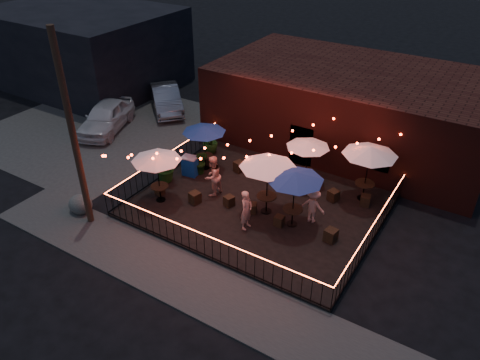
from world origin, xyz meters
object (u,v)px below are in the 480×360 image
object	(u,v)px
cafe_table_1	(204,129)
cafe_table_5	(370,152)
cafe_table_2	(268,164)
utility_pole	(73,135)
cafe_table_3	(308,144)
cafe_table_4	(295,177)
cafe_table_0	(156,157)
cooler	(190,166)
boulder	(80,204)

from	to	relation	value
cafe_table_1	cafe_table_5	xyz separation A→B (m)	(7.41, 1.51, 0.27)
cafe_table_1	cafe_table_2	size ratio (longest dim) A/B	0.80
utility_pole	cafe_table_3	world-z (taller)	utility_pole
utility_pole	cafe_table_3	bearing A→B (deg)	48.86
cafe_table_3	cafe_table_4	xyz separation A→B (m)	(0.92, -3.18, 0.28)
cafe_table_0	cafe_table_4	bearing A→B (deg)	14.71
cafe_table_3	cafe_table_4	world-z (taller)	cafe_table_4
cafe_table_5	cooler	bearing A→B (deg)	-162.52
cafe_table_0	cafe_table_4	size ratio (longest dim) A/B	0.89
cafe_table_1	cooler	distance (m)	1.85
cafe_table_5	cafe_table_0	bearing A→B (deg)	-147.19
utility_pole	boulder	xyz separation A→B (m)	(-0.84, 0.27, -3.62)
cafe_table_3	cafe_table_5	distance (m)	2.76
cooler	cafe_table_0	bearing A→B (deg)	-94.02
cafe_table_0	cafe_table_2	xyz separation A→B (m)	(4.34, 1.71, 0.20)
cafe_table_3	cafe_table_5	size ratio (longest dim) A/B	0.76
cafe_table_4	cafe_table_5	bearing A→B (deg)	61.52
cafe_table_5	cooler	size ratio (longest dim) A/B	3.17
cafe_table_5	cooler	xyz separation A→B (m)	(-7.65, -2.41, -1.86)
cafe_table_1	cafe_table_5	world-z (taller)	cafe_table_5
cafe_table_2	cafe_table_5	world-z (taller)	cafe_table_5
cafe_table_0	cooler	size ratio (longest dim) A/B	2.43
cafe_table_2	boulder	distance (m)	8.16
cafe_table_0	cafe_table_3	size ratio (longest dim) A/B	1.01
cafe_table_4	cafe_table_3	bearing A→B (deg)	106.17
cafe_table_5	cafe_table_3	bearing A→B (deg)	-177.00
cafe_table_0	cafe_table_1	distance (m)	3.30
cafe_table_3	cooler	distance (m)	5.63
cafe_table_0	cafe_table_5	xyz separation A→B (m)	(7.47, 4.81, 0.21)
cafe_table_0	cafe_table_3	world-z (taller)	cafe_table_0
cafe_table_3	cafe_table_5	bearing A→B (deg)	3.00
cafe_table_1	cafe_table_5	distance (m)	7.57
cafe_table_0	cafe_table_2	size ratio (longest dim) A/B	0.82
cafe_table_2	cooler	bearing A→B (deg)	171.27
utility_pole	cafe_table_0	xyz separation A→B (m)	(1.60, 2.59, -1.71)
cafe_table_3	cafe_table_2	bearing A→B (deg)	-97.67
cafe_table_0	cafe_table_1	size ratio (longest dim) A/B	1.03
cafe_table_2	cafe_table_3	size ratio (longest dim) A/B	1.24
cafe_table_2	cafe_table_0	bearing A→B (deg)	-158.51
cafe_table_3	cafe_table_0	bearing A→B (deg)	-135.41
utility_pole	cooler	bearing A→B (deg)	74.19
cafe_table_2	cooler	xyz separation A→B (m)	(-4.53, 0.70, -1.85)
utility_pole	cafe_table_4	xyz separation A→B (m)	(7.26, 4.07, -1.59)
cooler	boulder	bearing A→B (deg)	-124.01
cafe_table_1	cafe_table_3	xyz separation A→B (m)	(4.68, 1.37, -0.10)
utility_pole	cafe_table_0	bearing A→B (deg)	58.25
cooler	cafe_table_5	bearing A→B (deg)	9.01
cafe_table_1	cafe_table_0	bearing A→B (deg)	-91.00
cafe_table_2	cafe_table_3	world-z (taller)	cafe_table_2
cafe_table_2	cafe_table_3	bearing A→B (deg)	82.33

